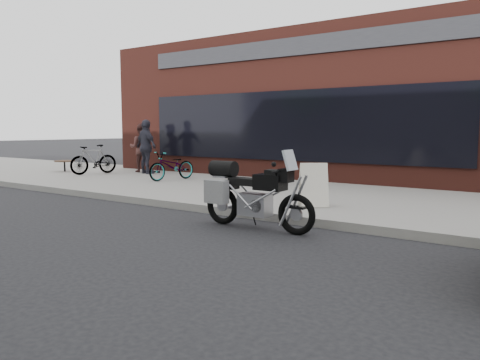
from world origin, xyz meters
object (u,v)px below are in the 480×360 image
object	(u,v)px
bicycle_front	(172,166)
cafe_patron_right	(146,147)
cafe_patron_left	(141,148)
motorcycle	(250,194)
sandwich_sign	(313,185)
cafe_table	(64,161)
bicycle_rear	(94,159)

from	to	relation	value
bicycle_front	cafe_patron_right	world-z (taller)	cafe_patron_right
cafe_patron_left	motorcycle	bearing A→B (deg)	114.71
bicycle_front	sandwich_sign	xyz separation A→B (m)	(5.35, -1.85, 0.00)
bicycle_front	cafe_table	size ratio (longest dim) A/B	2.33
cafe_patron_left	cafe_patron_right	distance (m)	0.67
motorcycle	cafe_patron_right	bearing A→B (deg)	147.84
cafe_table	cafe_patron_right	xyz separation A→B (m)	(2.91, 1.05, 0.53)
sandwich_sign	cafe_patron_right	world-z (taller)	cafe_patron_right
bicycle_rear	sandwich_sign	distance (m)	8.83
bicycle_front	sandwich_sign	size ratio (longest dim) A/B	1.89
sandwich_sign	cafe_patron_left	xyz separation A→B (m)	(-7.93, 3.10, 0.41)
sandwich_sign	cafe_table	bearing A→B (deg)	132.62
motorcycle	bicycle_rear	distance (m)	9.09
cafe_patron_left	sandwich_sign	bearing A→B (deg)	125.81
sandwich_sign	cafe_patron_left	bearing A→B (deg)	120.81
motorcycle	cafe_patron_left	distance (m)	9.09
bicycle_front	cafe_patron_right	size ratio (longest dim) A/B	0.88
bicycle_front	bicycle_rear	size ratio (longest dim) A/B	0.98
motorcycle	cafe_patron_right	distance (m)	8.43
bicycle_rear	cafe_patron_right	size ratio (longest dim) A/B	0.90
motorcycle	cafe_patron_left	bearing A→B (deg)	148.12
bicycle_front	cafe_patron_left	distance (m)	2.90
bicycle_front	motorcycle	bearing A→B (deg)	-26.16
motorcycle	cafe_patron_right	world-z (taller)	cafe_patron_right
bicycle_front	cafe_patron_right	distance (m)	2.25
motorcycle	cafe_table	world-z (taller)	motorcycle
motorcycle	cafe_table	xyz separation A→B (m)	(-9.99, 3.50, -0.06)
sandwich_sign	cafe_patron_right	size ratio (longest dim) A/B	0.47
bicycle_rear	sandwich_sign	bearing A→B (deg)	0.97
motorcycle	sandwich_sign	distance (m)	1.79
cafe_patron_right	cafe_table	bearing A→B (deg)	32.75
motorcycle	bicycle_rear	bearing A→B (deg)	158.08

